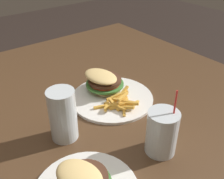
{
  "coord_description": "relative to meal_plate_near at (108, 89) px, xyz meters",
  "views": [
    {
      "loc": [
        -0.52,
        0.4,
        1.27
      ],
      "look_at": [
        0.11,
        -0.09,
        0.77
      ],
      "focal_mm": 42.0,
      "sensor_mm": 36.0,
      "label": 1
    }
  ],
  "objects": [
    {
      "name": "spoon",
      "position": [
        0.0,
        0.19,
        -0.02
      ],
      "size": [
        0.16,
        0.11,
        0.01
      ],
      "rotation": [
        0.0,
        0.0,
        2.61
      ],
      "color": "silver",
      "rests_on": "dining_table"
    },
    {
      "name": "dining_table",
      "position": [
        -0.14,
        0.09,
        -0.11
      ],
      "size": [
        1.57,
        1.34,
        0.73
      ],
      "color": "#4C331E",
      "rests_on": "ground_plane"
    },
    {
      "name": "juice_glass",
      "position": [
        -0.31,
        0.05,
        0.03
      ],
      "size": [
        0.09,
        0.09,
        0.19
      ],
      "color": "silver",
      "rests_on": "dining_table"
    },
    {
      "name": "beer_glass",
      "position": [
        -0.1,
        0.23,
        0.05
      ],
      "size": [
        0.08,
        0.08,
        0.16
      ],
      "color": "silver",
      "rests_on": "dining_table"
    },
    {
      "name": "meal_plate_near",
      "position": [
        0.0,
        0.0,
        0.0
      ],
      "size": [
        0.3,
        0.3,
        0.1
      ],
      "color": "white",
      "rests_on": "dining_table"
    }
  ]
}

